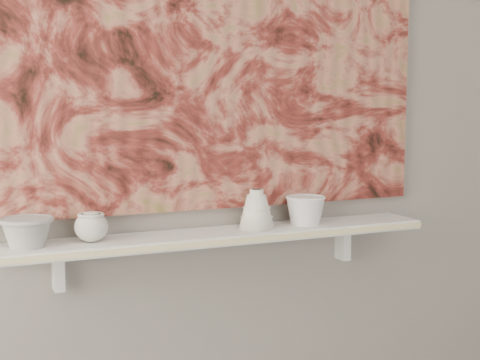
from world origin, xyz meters
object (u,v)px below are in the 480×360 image
painting (211,35)px  cup_cream (91,227)px  bowl_grey (27,232)px  shelf (221,236)px  bell_vessel (256,209)px  bowl_white (305,210)px

painting → cup_cream: 0.70m
painting → bowl_grey: bearing=-172.1°
shelf → bell_vessel: size_ratio=11.11×
painting → bell_vessel: (0.12, -0.08, -0.55)m
painting → bell_vessel: painting is taller
shelf → bell_vessel: (0.12, 0.00, 0.08)m
shelf → cup_cream: bearing=180.0°
cup_cream → bowl_white: bowl_white is taller
shelf → bowl_white: bowl_white is taller
painting → cup_cream: painting is taller
shelf → cup_cream: size_ratio=14.66×
bowl_grey → bowl_white: 0.88m
bowl_grey → cup_cream: bearing=0.0°
bowl_grey → painting: bearing=7.9°
bowl_white → bell_vessel: bearing=180.0°
cup_cream → bowl_white: (0.70, 0.00, 0.00)m
painting → bowl_white: painting is taller
bowl_grey → bowl_white: bearing=0.0°
painting → cup_cream: (-0.40, -0.08, -0.57)m
bowl_grey → bowl_white: size_ratio=1.14×
bowl_grey → bowl_white: bowl_white is taller
bell_vessel → painting: bearing=146.8°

